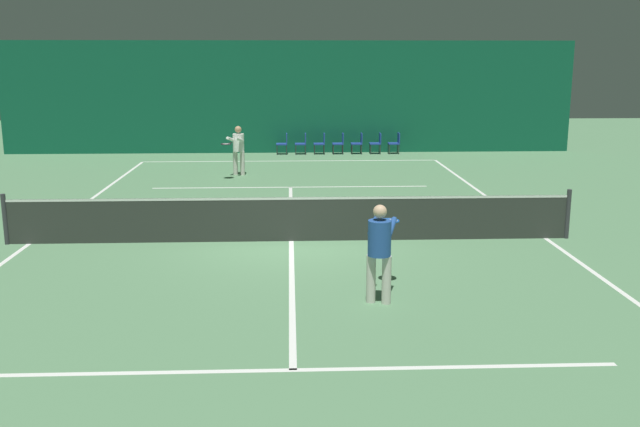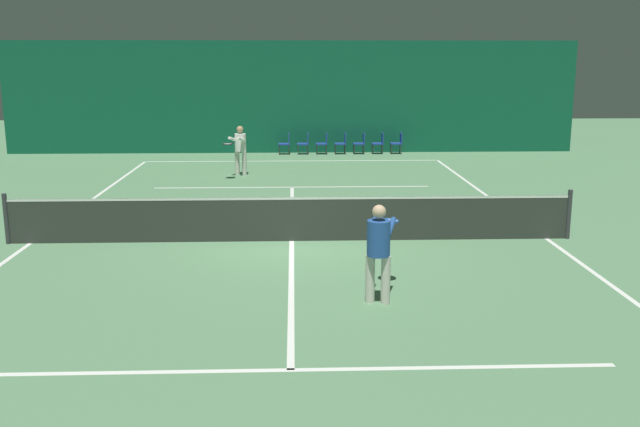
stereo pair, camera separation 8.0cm
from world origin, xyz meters
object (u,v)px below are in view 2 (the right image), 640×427
object	(u,v)px
player_near	(379,246)
courtside_chair_1	(305,142)
courtside_chair_4	(361,142)
courtside_chair_6	(398,142)
courtside_chair_0	(286,142)
courtside_chair_5	(379,142)
tennis_net	(291,218)
courtside_chair_2	(323,142)
player_far	(240,147)
courtside_chair_3	(342,142)

from	to	relation	value
player_near	courtside_chair_1	distance (m)	17.72
courtside_chair_4	courtside_chair_6	xyz separation A→B (m)	(1.50, 0.00, 0.00)
courtside_chair_4	courtside_chair_6	bearing A→B (deg)	90.00
courtside_chair_0	courtside_chair_5	world-z (taller)	same
tennis_net	courtside_chair_2	xyz separation A→B (m)	(1.25, 13.78, -0.03)
courtside_chair_2	courtside_chair_6	distance (m)	3.01
player_far	player_near	bearing A→B (deg)	33.62
courtside_chair_0	courtside_chair_2	xyz separation A→B (m)	(1.50, 0.00, 0.00)
player_far	courtside_chair_0	size ratio (longest dim) A/B	1.93
courtside_chair_1	courtside_chair_3	distance (m)	1.50
tennis_net	courtside_chair_0	bearing A→B (deg)	91.06
tennis_net	player_far	size ratio (longest dim) A/B	7.41
courtside_chair_4	tennis_net	bearing A→B (deg)	-11.29
courtside_chair_5	tennis_net	bearing A→B (deg)	-14.26
player_far	courtside_chair_0	bearing A→B (deg)	-176.25
player_near	courtside_chair_5	xyz separation A→B (m)	(2.11, 17.69, -0.45)
courtside_chair_2	courtside_chair_0	bearing A→B (deg)	-90.00
courtside_chair_1	courtside_chair_5	size ratio (longest dim) A/B	1.00
player_far	courtside_chair_1	bearing A→B (deg)	176.26
player_near	player_far	world-z (taller)	player_far
player_near	courtside_chair_6	xyz separation A→B (m)	(2.86, 17.69, -0.45)
courtside_chair_2	courtside_chair_6	xyz separation A→B (m)	(3.01, 0.00, 0.00)
courtside_chair_0	courtside_chair_3	bearing A→B (deg)	90.00
tennis_net	courtside_chair_4	world-z (taller)	tennis_net
courtside_chair_4	courtside_chair_5	size ratio (longest dim) A/B	1.00
tennis_net	courtside_chair_6	world-z (taller)	tennis_net
player_near	courtside_chair_3	size ratio (longest dim) A/B	1.90
player_near	courtside_chair_2	world-z (taller)	player_near
player_near	courtside_chair_5	world-z (taller)	player_near
courtside_chair_4	courtside_chair_5	bearing A→B (deg)	90.00
courtside_chair_4	courtside_chair_5	world-z (taller)	same
courtside_chair_3	courtside_chair_5	xyz separation A→B (m)	(1.50, 0.00, 0.00)
player_near	courtside_chair_3	bearing A→B (deg)	15.35
courtside_chair_1	courtside_chair_2	distance (m)	0.75
courtside_chair_3	courtside_chair_4	distance (m)	0.75
courtside_chair_3	courtside_chair_5	size ratio (longest dim) A/B	1.00
courtside_chair_5	courtside_chair_3	bearing A→B (deg)	-90.00
courtside_chair_1	courtside_chair_6	bearing A→B (deg)	90.00
player_far	courtside_chair_2	bearing A→B (deg)	169.52
courtside_chair_4	courtside_chair_3	bearing A→B (deg)	-90.00
courtside_chair_2	courtside_chair_1	bearing A→B (deg)	-90.00
courtside_chair_1	player_far	bearing A→B (deg)	-23.54
player_near	courtside_chair_4	size ratio (longest dim) A/B	1.90
courtside_chair_0	courtside_chair_4	distance (m)	3.01
courtside_chair_4	courtside_chair_6	world-z (taller)	same
player_far	courtside_chair_6	world-z (taller)	player_far
player_near	courtside_chair_2	size ratio (longest dim) A/B	1.90
courtside_chair_1	courtside_chair_2	size ratio (longest dim) A/B	1.00
courtside_chair_0	courtside_chair_1	size ratio (longest dim) A/B	1.00
player_far	courtside_chair_2	xyz separation A→B (m)	(2.96, 5.08, -0.46)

